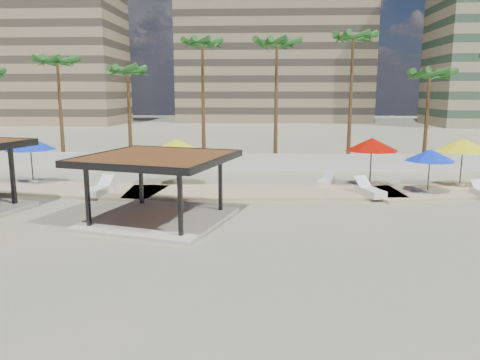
% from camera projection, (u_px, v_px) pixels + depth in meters
% --- Properties ---
extents(ground, '(200.00, 200.00, 0.00)m').
position_uv_depth(ground, '(218.00, 227.00, 20.84)').
color(ground, tan).
rests_on(ground, ground).
extents(promenade, '(44.45, 7.97, 0.24)m').
position_uv_depth(promenade, '(263.00, 190.00, 28.25)').
color(promenade, '#C6B284').
rests_on(promenade, ground).
extents(boundary_wall, '(56.00, 0.30, 1.20)m').
position_uv_depth(boundary_wall, '(238.00, 161.00, 36.43)').
color(boundary_wall, silver).
rests_on(boundary_wall, ground).
extents(building_west, '(34.00, 16.00, 32.40)m').
position_uv_depth(building_west, '(27.00, 41.00, 86.79)').
color(building_west, '#937F60').
rests_on(building_west, ground).
extents(building_mid, '(38.00, 16.00, 30.40)m').
position_uv_depth(building_mid, '(274.00, 50.00, 94.55)').
color(building_mid, '#847259').
rests_on(building_mid, ground).
extents(pavilion_central, '(7.59, 7.59, 3.11)m').
position_uv_depth(pavilion_central, '(158.00, 182.00, 21.45)').
color(pavilion_central, beige).
rests_on(pavilion_central, ground).
extents(umbrella_b, '(3.81, 3.81, 2.82)m').
position_uv_depth(umbrella_b, '(176.00, 145.00, 29.56)').
color(umbrella_b, beige).
rests_on(umbrella_b, promenade).
extents(umbrella_c, '(3.35, 3.35, 2.95)m').
position_uv_depth(umbrella_c, '(372.00, 144.00, 28.94)').
color(umbrella_c, beige).
rests_on(umbrella_c, promenade).
extents(umbrella_d, '(2.95, 2.95, 2.53)m').
position_uv_depth(umbrella_d, '(430.00, 155.00, 26.75)').
color(umbrella_d, beige).
rests_on(umbrella_d, promenade).
extents(umbrella_e, '(3.85, 3.85, 2.94)m').
position_uv_depth(umbrella_e, '(463.00, 145.00, 28.67)').
color(umbrella_e, beige).
rests_on(umbrella_e, promenade).
extents(umbrella_f, '(3.95, 3.95, 2.89)m').
position_uv_depth(umbrella_f, '(30.00, 144.00, 29.83)').
color(umbrella_f, beige).
rests_on(umbrella_f, promenade).
extents(lounger_a, '(1.12, 2.52, 0.92)m').
position_uv_depth(lounger_a, '(100.00, 189.00, 26.87)').
color(lounger_a, white).
rests_on(lounger_a, promenade).
extents(lounger_b, '(1.38, 2.11, 0.76)m').
position_uv_depth(lounger_b, '(326.00, 181.00, 29.53)').
color(lounger_b, white).
rests_on(lounger_b, promenade).
extents(lounger_c, '(1.47, 2.55, 0.92)m').
position_uv_depth(lounger_c, '(370.00, 191.00, 26.45)').
color(lounger_c, white).
rests_on(lounger_c, promenade).
extents(palm_b, '(3.00, 3.00, 9.23)m').
position_uv_depth(palm_b, '(57.00, 65.00, 38.43)').
color(palm_b, brown).
rests_on(palm_b, ground).
extents(palm_c, '(3.00, 3.00, 8.41)m').
position_uv_depth(palm_c, '(128.00, 75.00, 37.69)').
color(palm_c, brown).
rests_on(palm_c, ground).
extents(palm_d, '(3.00, 3.00, 10.63)m').
position_uv_depth(palm_d, '(202.00, 48.00, 37.79)').
color(palm_d, brown).
rests_on(palm_d, ground).
extents(palm_e, '(3.00, 3.00, 10.53)m').
position_uv_depth(palm_e, '(277.00, 49.00, 37.03)').
color(palm_e, brown).
rests_on(palm_e, ground).
extents(palm_f, '(3.00, 3.00, 10.99)m').
position_uv_depth(palm_f, '(353.00, 43.00, 36.85)').
color(palm_f, brown).
rests_on(palm_f, ground).
extents(palm_g, '(3.00, 3.00, 8.10)m').
position_uv_depth(palm_g, '(430.00, 78.00, 36.67)').
color(palm_g, brown).
rests_on(palm_g, ground).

